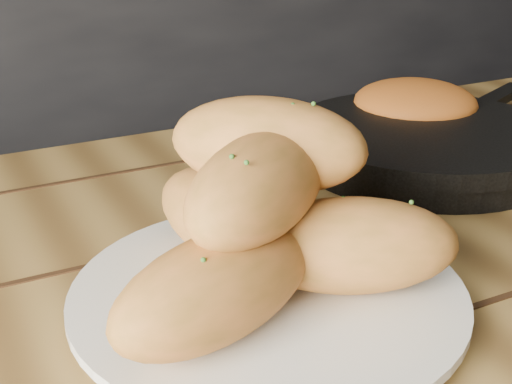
{
  "coord_description": "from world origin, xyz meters",
  "views": [
    {
      "loc": [
        -0.88,
        0.26,
        1.05
      ],
      "look_at": [
        -0.65,
        0.69,
        0.84
      ],
      "focal_mm": 50.0,
      "sensor_mm": 36.0,
      "label": 1
    }
  ],
  "objects_px": {
    "bread_rolls": "(264,216)",
    "plate": "(268,297)",
    "table": "(403,340)",
    "bowl": "(414,112)",
    "skillet": "(425,143)"
  },
  "relations": [
    {
      "from": "bread_rolls",
      "to": "plate",
      "type": "bearing_deg",
      "value": -62.93
    },
    {
      "from": "table",
      "to": "bowl",
      "type": "bearing_deg",
      "value": 51.35
    },
    {
      "from": "bread_rolls",
      "to": "bowl",
      "type": "bearing_deg",
      "value": 37.18
    },
    {
      "from": "bowl",
      "to": "table",
      "type": "bearing_deg",
      "value": -128.65
    },
    {
      "from": "table",
      "to": "skillet",
      "type": "xyz_separation_m",
      "value": [
        0.15,
        0.17,
        0.12
      ]
    },
    {
      "from": "table",
      "to": "plate",
      "type": "xyz_separation_m",
      "value": [
        -0.16,
        -0.03,
        0.11
      ]
    },
    {
      "from": "table",
      "to": "bowl",
      "type": "xyz_separation_m",
      "value": [
        0.2,
        0.25,
        0.13
      ]
    },
    {
      "from": "bread_rolls",
      "to": "skillet",
      "type": "relative_size",
      "value": 0.7
    },
    {
      "from": "table",
      "to": "plate",
      "type": "bearing_deg",
      "value": -170.21
    },
    {
      "from": "plate",
      "to": "bread_rolls",
      "type": "xyz_separation_m",
      "value": [
        -0.0,
        0.0,
        0.07
      ]
    },
    {
      "from": "plate",
      "to": "bowl",
      "type": "relative_size",
      "value": 1.63
    },
    {
      "from": "plate",
      "to": "table",
      "type": "bearing_deg",
      "value": 9.79
    },
    {
      "from": "table",
      "to": "plate",
      "type": "relative_size",
      "value": 5.15
    },
    {
      "from": "bread_rolls",
      "to": "skillet",
      "type": "height_order",
      "value": "bread_rolls"
    },
    {
      "from": "bread_rolls",
      "to": "bowl",
      "type": "height_order",
      "value": "bread_rolls"
    }
  ]
}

